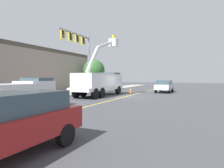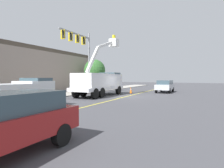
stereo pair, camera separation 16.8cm
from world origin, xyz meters
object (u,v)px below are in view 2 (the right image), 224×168
object	(u,v)px
traffic_cone_mid_front	(131,90)
traffic_signal_mast	(81,48)
traffic_cone_leading	(13,111)
service_pickup_truck	(18,93)
utility_bucket_truck	(100,82)
passing_minivan	(165,85)

from	to	relation	value
traffic_cone_mid_front	traffic_signal_mast	size ratio (longest dim) A/B	0.11
traffic_cone_leading	traffic_cone_mid_front	xyz separation A→B (m)	(16.71, 0.45, 0.01)
service_pickup_truck	utility_bucket_truck	bearing A→B (deg)	2.12
utility_bucket_truck	traffic_cone_leading	bearing A→B (deg)	-168.96
service_pickup_truck	traffic_cone_leading	distance (m)	2.73
passing_minivan	traffic_cone_leading	distance (m)	20.97
utility_bucket_truck	traffic_signal_mast	distance (m)	5.55
utility_bucket_truck	traffic_signal_mast	bearing A→B (deg)	74.59
service_pickup_truck	traffic_signal_mast	size ratio (longest dim) A/B	0.71
passing_minivan	service_pickup_truck	bearing A→B (deg)	165.11
passing_minivan	traffic_signal_mast	bearing A→B (deg)	130.16
passing_minivan	traffic_cone_leading	xyz separation A→B (m)	(-20.74, 3.06, -0.55)
service_pickup_truck	traffic_cone_mid_front	distance (m)	15.09
traffic_cone_mid_front	traffic_signal_mast	distance (m)	8.40
utility_bucket_truck	traffic_signal_mast	xyz separation A→B (m)	(0.95, 3.46, 4.23)
service_pickup_truck	traffic_cone_leading	xyz separation A→B (m)	(-1.72, -2.00, -0.70)
utility_bucket_truck	passing_minivan	distance (m)	10.09
service_pickup_truck	traffic_signal_mast	bearing A→B (deg)	18.49
traffic_cone_mid_front	traffic_signal_mast	bearing A→B (deg)	122.82
passing_minivan	traffic_signal_mast	world-z (taller)	traffic_signal_mast
traffic_cone_leading	traffic_signal_mast	world-z (taller)	traffic_signal_mast
passing_minivan	traffic_signal_mast	distance (m)	12.63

